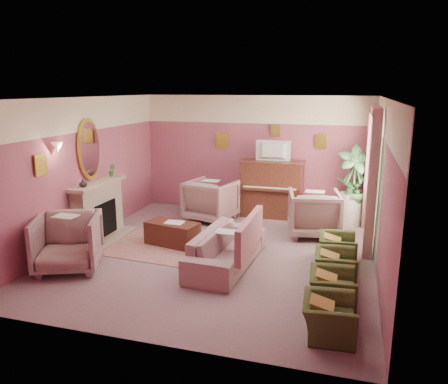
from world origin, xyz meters
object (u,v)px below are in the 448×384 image
(olive_chair_a, at_px, (329,311))
(side_table, at_px, (350,209))
(olive_chair_b, at_px, (333,283))
(olive_chair_c, at_px, (335,261))
(floral_armchair_right, at_px, (314,211))
(television, at_px, (273,149))
(floral_armchair_left, at_px, (211,198))
(olive_chair_d, at_px, (337,244))
(coffee_table, at_px, (172,233))
(piano, at_px, (272,189))
(sofa, at_px, (227,242))
(floral_armchair_front, at_px, (68,240))

(olive_chair_a, xyz_separation_m, side_table, (0.18, 4.77, 0.03))
(olive_chair_a, distance_m, olive_chair_b, 0.82)
(olive_chair_b, distance_m, olive_chair_c, 0.82)
(floral_armchair_right, bearing_deg, television, 134.73)
(floral_armchair_left, relative_size, olive_chair_a, 1.42)
(television, relative_size, olive_chair_d, 1.09)
(television, relative_size, olive_chair_b, 1.09)
(television, height_order, olive_chair_a, television)
(olive_chair_a, bearing_deg, olive_chair_b, 90.00)
(olive_chair_b, bearing_deg, olive_chair_d, 90.00)
(floral_armchair_left, height_order, olive_chair_d, floral_armchair_left)
(coffee_table, relative_size, olive_chair_c, 1.37)
(television, relative_size, coffee_table, 0.80)
(coffee_table, bearing_deg, floral_armchair_left, 83.08)
(coffee_table, distance_m, olive_chair_c, 3.19)
(piano, height_order, sofa, piano)
(sofa, bearing_deg, olive_chair_d, 21.87)
(sofa, relative_size, olive_chair_a, 2.88)
(piano, bearing_deg, side_table, -3.87)
(olive_chair_a, bearing_deg, coffee_table, 142.03)
(television, distance_m, floral_armchair_left, 1.80)
(coffee_table, distance_m, sofa, 1.47)
(floral_armchair_right, distance_m, olive_chair_b, 2.98)
(coffee_table, xyz_separation_m, olive_chair_d, (3.09, 0.05, 0.09))
(coffee_table, bearing_deg, olive_chair_b, -27.26)
(coffee_table, distance_m, floral_armchair_left, 1.79)
(piano, xyz_separation_m, olive_chair_c, (1.61, -3.25, -0.33))
(coffee_table, distance_m, olive_chair_a, 3.92)
(olive_chair_a, relative_size, olive_chair_d, 1.00)
(floral_armchair_right, height_order, olive_chair_b, floral_armchair_right)
(coffee_table, height_order, side_table, side_table)
(olive_chair_b, bearing_deg, television, 111.79)
(floral_armchair_right, height_order, side_table, floral_armchair_right)
(floral_armchair_front, xyz_separation_m, olive_chair_b, (4.29, -0.01, -0.20))
(piano, xyz_separation_m, television, (0.00, -0.05, 0.95))
(floral_armchair_front, distance_m, side_table, 5.96)
(floral_armchair_left, xyz_separation_m, olive_chair_a, (2.88, -4.16, -0.20))
(floral_armchair_front, distance_m, olive_chair_c, 4.37)
(piano, relative_size, olive_chair_a, 1.91)
(floral_armchair_right, bearing_deg, olive_chair_c, -75.97)
(television, bearing_deg, floral_armchair_left, -152.17)
(television, bearing_deg, olive_chair_c, -63.33)
(coffee_table, bearing_deg, side_table, 35.73)
(sofa, distance_m, olive_chair_a, 2.51)
(floral_armchair_right, relative_size, side_table, 1.49)
(piano, height_order, olive_chair_c, piano)
(sofa, height_order, olive_chair_a, sofa)
(floral_armchair_front, relative_size, olive_chair_b, 1.42)
(olive_chair_b, xyz_separation_m, olive_chair_d, (0.00, 1.64, 0.00))
(floral_armchair_right, xyz_separation_m, olive_chair_d, (0.53, -1.29, -0.20))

